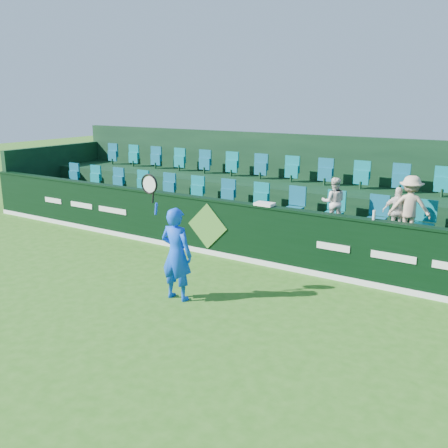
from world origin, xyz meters
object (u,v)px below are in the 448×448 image
Objects in this scene: spectator_left at (334,202)px; spectator_right at (410,207)px; drinks_bottle at (374,215)px; tennis_player at (176,253)px; spectator_middle at (398,211)px; towel at (265,204)px.

spectator_left is 0.86× the size of spectator_right.
tennis_player is at bearing -137.05° from drinks_bottle.
tennis_player is 12.50× the size of drinks_bottle.
spectator_right is at bearing 167.21° from spectator_middle.
tennis_player reaches higher than spectator_middle.
spectator_middle is 2.81m from towel.
spectator_middle is (1.41, 0.00, -0.04)m from spectator_left.
spectator_left reaches higher than spectator_middle.
spectator_right is 1.19m from drinks_bottle.
tennis_player is 5.62× the size of towel.
tennis_player is 1.81× the size of spectator_right.
tennis_player is at bearing 38.56° from spectator_middle.
spectator_left is at bearing -12.28° from spectator_right.
spectator_right is (1.65, 0.00, 0.09)m from spectator_left.
drinks_bottle is at bearing 57.42° from spectator_right.
spectator_right is 6.91× the size of drinks_bottle.
tennis_player is 4.81m from spectator_middle.
tennis_player is 2.10× the size of spectator_left.
spectator_right is (0.24, 0.00, 0.13)m from spectator_middle.
spectator_right is at bearing 155.93° from spectator_left.
towel is at bearing 180.00° from drinks_bottle.
drinks_bottle is at bearing 0.00° from towel.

